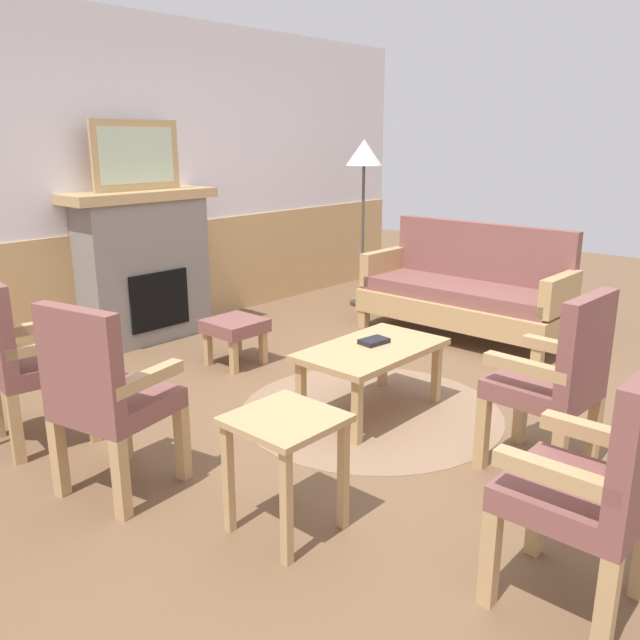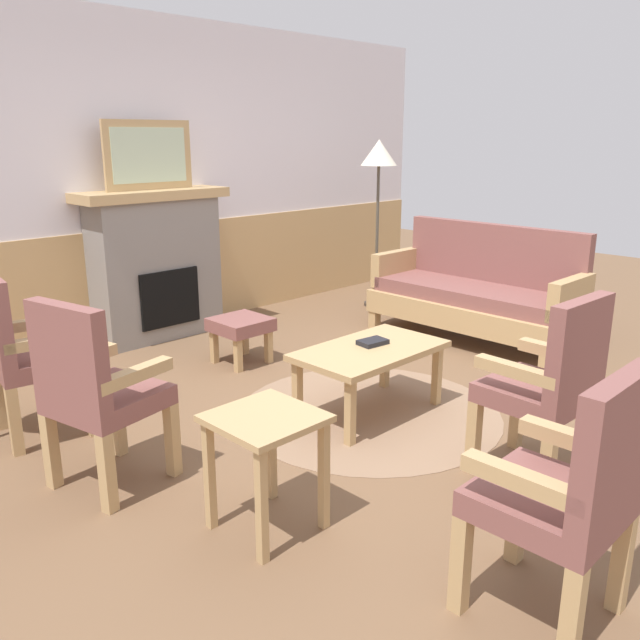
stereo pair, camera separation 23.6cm
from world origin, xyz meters
TOP-DOWN VIEW (x-y plane):
  - ground_plane at (0.00, 0.00)m, footprint 14.00×14.00m
  - wall_back at (0.00, 2.60)m, footprint 7.20×0.14m
  - fireplace at (0.00, 2.35)m, footprint 1.30×0.44m
  - framed_picture at (0.00, 2.35)m, footprint 0.80×0.04m
  - couch at (1.90, 0.35)m, footprint 0.70×1.80m
  - coffee_table at (0.05, -0.04)m, footprint 0.96×0.56m
  - round_rug at (0.05, -0.04)m, footprint 1.68×1.68m
  - book_on_table at (0.11, -0.01)m, footprint 0.19×0.14m
  - footstool at (0.08, 1.29)m, footprint 0.40×0.40m
  - armchair_near_fireplace at (-1.59, 0.30)m, footprint 0.57×0.57m
  - armchair_by_window_left at (-1.60, 1.15)m, footprint 0.55×0.55m
  - armchair_front_left at (0.06, -1.22)m, footprint 0.50×0.50m
  - armchair_front_center at (-0.87, -1.75)m, footprint 0.48×0.48m
  - side_table at (-1.24, -0.55)m, footprint 0.44×0.44m
  - floor_lamp_by_couch at (2.19, 1.72)m, footprint 0.36×0.36m

SIDE VIEW (x-z plane):
  - ground_plane at x=0.00m, z-range 0.00..0.00m
  - round_rug at x=0.05m, z-range 0.00..0.01m
  - footstool at x=0.08m, z-range 0.10..0.46m
  - coffee_table at x=0.05m, z-range 0.17..0.61m
  - couch at x=1.90m, z-range -0.09..0.89m
  - side_table at x=-1.24m, z-range 0.16..0.71m
  - book_on_table at x=0.11m, z-range 0.44..0.47m
  - armchair_near_fireplace at x=-1.59m, z-range 0.05..1.03m
  - armchair_by_window_left at x=-1.60m, z-range 0.05..1.03m
  - armchair_front_left at x=0.06m, z-range 0.05..1.03m
  - armchair_front_center at x=-0.87m, z-range 0.05..1.03m
  - fireplace at x=0.00m, z-range 0.01..1.29m
  - wall_back at x=0.00m, z-range -0.04..2.66m
  - floor_lamp_by_couch at x=2.19m, z-range 0.61..2.29m
  - framed_picture at x=0.00m, z-range 1.28..1.84m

